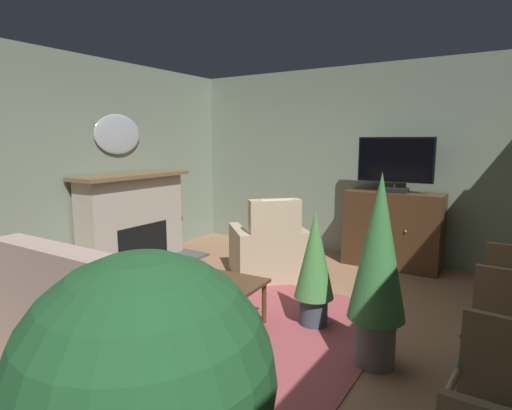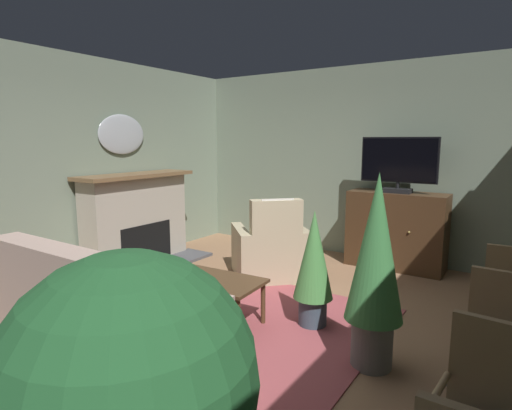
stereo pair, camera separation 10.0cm
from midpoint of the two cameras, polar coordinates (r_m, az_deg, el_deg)
ground_plane at (r=4.15m, az=-1.66°, el=-16.03°), size 5.94×6.27×0.04m
wall_back at (r=6.37m, az=13.01°, el=5.74°), size 5.94×0.10×2.80m
wall_left at (r=5.76m, az=-24.88°, el=4.82°), size 0.10×6.27×2.80m
rug_central at (r=4.08m, az=0.37°, el=-16.10°), size 2.10×2.17×0.01m
fireplace at (r=6.03m, az=-16.91°, el=-2.21°), size 0.87×1.75×1.28m
wall_mirror_oval at (r=6.11m, az=-18.96°, el=9.19°), size 0.06×0.77×0.55m
tv_cabinet at (r=5.96m, az=17.84°, el=-3.46°), size 1.27×0.52×1.04m
television at (r=5.79m, az=18.15°, el=5.49°), size 0.99×0.20×0.73m
coffee_table at (r=4.03m, az=-7.46°, el=-10.57°), size 1.12×0.61×0.44m
tv_remote at (r=4.05m, az=-9.10°, el=-9.63°), size 0.18×0.09×0.02m
sofa_floral at (r=3.21m, az=-20.96°, el=-17.19°), size 1.54×0.93×1.09m
armchair_near_window at (r=5.29m, az=1.23°, el=-6.41°), size 1.21×1.21×1.06m
side_chair_beside_plant at (r=2.88m, az=30.81°, el=-17.31°), size 0.51×0.48×0.98m
side_chair_tucked_against_wall at (r=3.64m, az=31.11°, el=-12.05°), size 0.46×0.50×0.95m
potted_plant_tall_palm_by_window at (r=3.90m, az=7.34°, el=-7.88°), size 0.37×0.37×1.10m
potted_plant_leafy_by_curtain at (r=1.77m, az=-16.71°, el=-22.79°), size 1.00×1.00×1.33m
potted_plant_on_hearth_side at (r=3.26m, az=15.65°, el=-7.45°), size 0.44×0.44×1.51m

